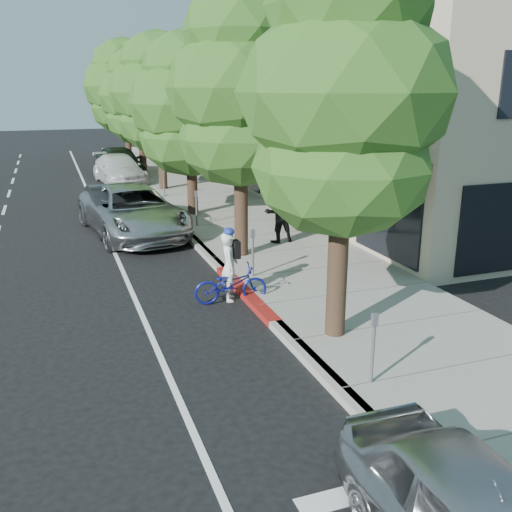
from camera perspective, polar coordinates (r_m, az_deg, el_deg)
name	(u,v)px	position (r m, az deg, el deg)	size (l,w,h in m)	color
ground	(259,311)	(13.23, 0.34, -5.48)	(120.00, 120.00, 0.00)	black
sidewalk	(243,224)	(21.14, -1.30, 3.26)	(4.60, 56.00, 0.15)	gray
curb	(182,229)	(20.55, -7.40, 2.73)	(0.30, 56.00, 0.15)	#9E998E
curb_red_segment	(245,293)	(14.08, -1.07, -3.75)	(0.32, 4.00, 0.15)	maroon
storefront_building	(310,113)	(32.61, 5.41, 14.04)	(10.00, 36.00, 7.00)	#B3A78A
street_tree_0	(345,99)	(10.80, 8.87, 15.25)	(4.00, 4.00, 7.50)	black
street_tree_1	(240,92)	(16.32, -1.59, 16.07)	(4.16, 4.16, 7.62)	black
street_tree_2	(190,106)	(22.11, -6.65, 14.70)	(4.61, 4.61, 7.01)	black
street_tree_3	(159,94)	(27.97, -9.66, 15.64)	(4.70, 4.70, 7.46)	black
street_tree_4	(139,97)	(33.89, -11.58, 15.32)	(4.64, 4.64, 7.15)	black
street_tree_5	(125,88)	(39.82, -12.99, 16.07)	(5.41, 5.41, 7.98)	black
cyclist	(229,267)	(13.63, -2.68, -1.06)	(0.61, 0.40, 1.68)	white
bicycle	(231,284)	(13.56, -2.54, -2.85)	(0.61, 1.75, 0.92)	navy
silver_suv	(133,211)	(20.10, -12.20, 4.39)	(2.77, 6.00, 1.67)	#B0B0B5
dark_sedan	(115,208)	(21.03, -13.88, 4.64)	(1.63, 4.68, 1.54)	black
white_pickup	(119,169)	(31.11, -13.53, 8.42)	(2.07, 5.10, 1.48)	silver
dark_suv_far	(120,161)	(33.46, -13.49, 9.18)	(2.02, 5.03, 1.71)	black
pedestrian	(278,213)	(18.18, 2.26, 4.36)	(0.93, 0.73, 1.92)	black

